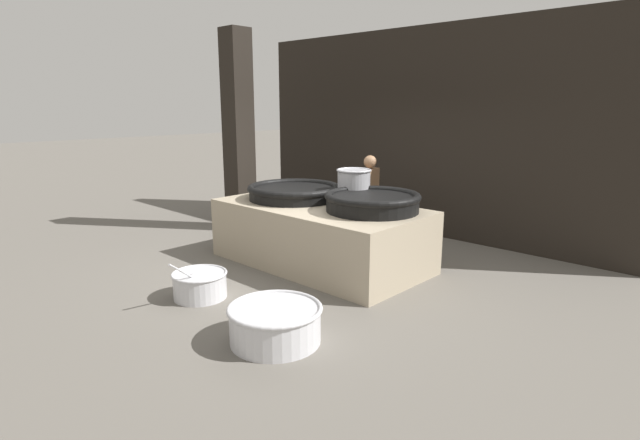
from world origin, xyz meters
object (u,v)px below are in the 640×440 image
Objects in this scene: giant_wok_near at (294,191)px; prep_bowl_vegetables at (200,284)px; cook at (369,197)px; stock_pot at (354,185)px; prep_bowl_meat at (275,322)px; giant_wok_far at (372,201)px.

giant_wok_near is 1.70× the size of prep_bowl_vegetables.
cook reaches higher than prep_bowl_vegetables.
giant_wok_near is at bearing -150.00° from stock_pot.
giant_wok_near is at bearing 53.15° from cook.
cook is (0.53, 1.20, -0.19)m from giant_wok_near.
cook is at bearing 88.97° from prep_bowl_vegetables.
stock_pot reaches higher than giant_wok_near.
stock_pot is 3.09m from prep_bowl_meat.
giant_wok_near is 0.95× the size of cook.
prep_bowl_vegetables is (-0.34, -2.54, -0.97)m from stock_pot.
giant_wok_far is 1.38× the size of prep_bowl_meat.
cook reaches higher than stock_pot.
giant_wok_near is 0.94m from stock_pot.
giant_wok_near is 1.09× the size of giant_wok_far.
giant_wok_far is 0.73m from stock_pot.
prep_bowl_vegetables is 0.89× the size of prep_bowl_meat.
stock_pot is at bearing 150.38° from giant_wok_far.
giant_wok_far reaches higher than giant_wok_near.
cook reaches higher than prep_bowl_meat.
prep_bowl_meat is (1.22, -2.68, -0.94)m from stock_pot.
stock_pot reaches higher than prep_bowl_meat.
giant_wok_near is 2.76× the size of stock_pot.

